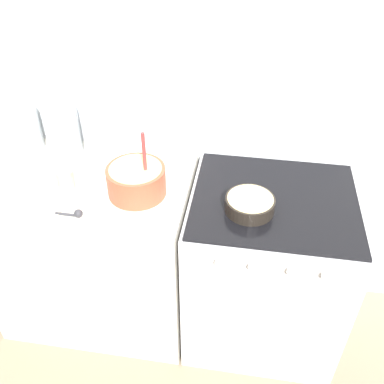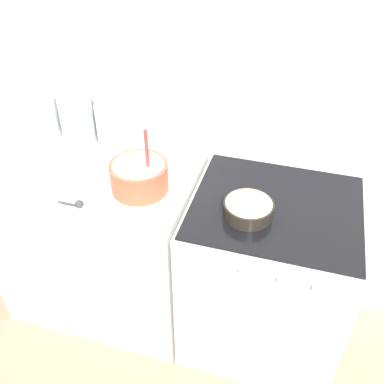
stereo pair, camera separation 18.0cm
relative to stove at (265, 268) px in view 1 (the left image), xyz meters
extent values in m
plane|color=gray|center=(-0.38, -0.32, -0.45)|extent=(12.00, 12.00, 0.00)
cube|color=silver|center=(-0.38, 0.35, 0.75)|extent=(4.93, 0.05, 2.40)
cube|color=silver|center=(-0.87, 0.00, 0.00)|extent=(0.96, 0.64, 0.89)
cube|color=silver|center=(0.00, 0.00, -0.01)|extent=(0.74, 0.64, 0.88)
cube|color=black|center=(0.00, 0.00, 0.44)|extent=(0.71, 0.62, 0.01)
cylinder|color=white|center=(-0.20, -0.33, 0.37)|extent=(0.04, 0.02, 0.04)
cylinder|color=white|center=(-0.07, -0.33, 0.37)|extent=(0.04, 0.02, 0.04)
cylinder|color=white|center=(0.07, -0.33, 0.37)|extent=(0.04, 0.02, 0.04)
cylinder|color=white|center=(0.20, -0.33, 0.37)|extent=(0.04, 0.02, 0.04)
cylinder|color=#D84C33|center=(-0.60, -0.05, 0.51)|extent=(0.25, 0.25, 0.13)
cylinder|color=#EFDB8C|center=(-0.60, -0.05, 0.54)|extent=(0.22, 0.22, 0.07)
cylinder|color=red|center=(-0.55, -0.05, 0.61)|extent=(0.02, 0.02, 0.29)
cylinder|color=black|center=(-0.11, -0.09, 0.48)|extent=(0.21, 0.21, 0.06)
cylinder|color=#EFDB8C|center=(-0.11, -0.09, 0.48)|extent=(0.19, 0.19, 0.05)
cylinder|color=silver|center=(-1.23, 0.22, 0.56)|extent=(0.15, 0.15, 0.22)
cylinder|color=tan|center=(-1.23, 0.22, 0.51)|extent=(0.13, 0.13, 0.13)
cylinder|color=#B2B2B7|center=(-1.23, 0.22, 0.67)|extent=(0.13, 0.13, 0.02)
cylinder|color=silver|center=(-1.03, 0.22, 0.57)|extent=(0.16, 0.16, 0.25)
cylinder|color=white|center=(-1.03, 0.22, 0.52)|extent=(0.14, 0.14, 0.15)
cylinder|color=#B2B2B7|center=(-1.03, 0.22, 0.70)|extent=(0.15, 0.15, 0.02)
cylinder|color=silver|center=(-0.83, 0.22, 0.57)|extent=(0.17, 0.17, 0.24)
cylinder|color=red|center=(-0.83, 0.22, 0.52)|extent=(0.15, 0.15, 0.15)
cylinder|color=#B2B2B7|center=(-0.83, 0.22, 0.70)|extent=(0.15, 0.15, 0.02)
cylinder|color=beige|center=(-0.91, -0.08, 0.50)|extent=(0.07, 0.07, 0.10)
cube|color=beige|center=(-0.97, -0.15, 0.45)|extent=(0.17, 0.23, 0.01)
cylinder|color=#333338|center=(-0.85, -0.25, 0.45)|extent=(0.09, 0.01, 0.01)
sphere|color=#333338|center=(-0.80, -0.25, 0.46)|extent=(0.04, 0.04, 0.04)
camera|label=1|loc=(-0.13, -1.47, 1.61)|focal=40.00mm
camera|label=2|loc=(0.05, -1.43, 1.61)|focal=40.00mm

